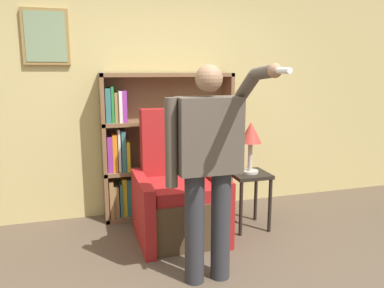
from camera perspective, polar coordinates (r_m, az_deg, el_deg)
The scene contains 6 objects.
wall_back at distance 4.24m, azimuth -5.93°, elevation 8.29°, with size 8.00×0.11×2.80m.
bookcase at distance 4.16m, azimuth -5.63°, elevation -0.62°, with size 1.45×0.28×1.58m.
armchair at distance 3.71m, azimuth -2.18°, elevation -8.16°, with size 0.82×0.81×1.24m.
person_standing at distance 2.75m, azimuth 2.53°, elevation -2.62°, with size 0.62×0.78×1.65m.
side_table at distance 3.89m, azimuth 8.71°, elevation -6.13°, with size 0.37×0.37×0.59m.
table_lamp at distance 3.77m, azimuth 8.93°, elevation 1.16°, with size 0.22×0.22×0.52m.
Camera 1 is at (-0.81, -2.13, 1.61)m, focal length 35.00 mm.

